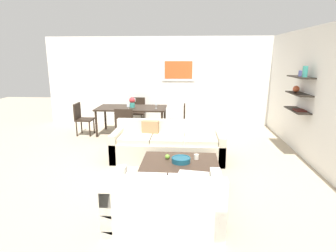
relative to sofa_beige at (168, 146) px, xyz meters
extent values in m
plane|color=tan|center=(-0.13, -0.34, -0.29)|extent=(18.00, 18.00, 0.00)
cube|color=silver|center=(0.17, 3.19, 1.06)|extent=(8.40, 0.06, 2.70)
cube|color=white|center=(0.09, 3.15, 1.41)|extent=(0.99, 0.02, 0.66)
cube|color=#E55926|center=(0.09, 3.13, 1.41)|extent=(0.84, 0.01, 0.53)
cube|color=silver|center=(2.90, 0.26, 1.06)|extent=(0.06, 8.20, 2.70)
cube|color=black|center=(2.73, 0.46, 1.41)|extent=(0.28, 0.90, 0.02)
cube|color=black|center=(2.73, 0.46, 1.06)|extent=(0.28, 0.90, 0.02)
cube|color=black|center=(2.73, 0.46, 0.71)|extent=(0.28, 0.90, 0.02)
cylinder|color=teal|center=(2.73, 0.26, 1.53)|extent=(0.10, 0.10, 0.22)
sphere|color=#D85933|center=(2.73, 0.64, 1.14)|extent=(0.14, 0.14, 0.14)
cylinder|color=#4C518C|center=(2.73, 0.51, 1.48)|extent=(0.07, 0.07, 0.12)
cube|color=#4C1E19|center=(2.73, 0.31, 0.74)|extent=(0.20, 0.28, 0.03)
cube|color=beige|center=(0.00, -0.04, -0.08)|extent=(2.29, 0.90, 0.42)
cube|color=beige|center=(0.00, 0.33, 0.31)|extent=(2.29, 0.16, 0.36)
cube|color=beige|center=(-1.07, -0.04, 0.01)|extent=(0.14, 0.90, 0.60)
cube|color=beige|center=(1.08, -0.04, 0.01)|extent=(0.14, 0.90, 0.60)
cube|color=beige|center=(-0.67, -0.08, 0.18)|extent=(0.65, 0.70, 0.10)
cube|color=beige|center=(0.00, -0.08, 0.18)|extent=(0.65, 0.70, 0.10)
cube|color=beige|center=(0.68, -0.08, 0.18)|extent=(0.65, 0.70, 0.10)
cube|color=#99724C|center=(-0.39, 0.15, 0.31)|extent=(0.37, 0.17, 0.36)
cube|color=silver|center=(0.14, -2.36, -0.08)|extent=(1.47, 0.90, 0.42)
cube|color=silver|center=(0.14, -2.73, 0.31)|extent=(1.47, 0.16, 0.36)
cube|color=silver|center=(0.81, -2.36, 0.01)|extent=(0.14, 0.90, 0.60)
cube|color=silver|center=(-0.53, -2.36, 0.01)|extent=(0.14, 0.90, 0.60)
cube|color=silver|center=(0.44, -2.32, 0.18)|extent=(0.58, 0.70, 0.10)
cube|color=silver|center=(-0.16, -2.32, 0.18)|extent=(0.58, 0.70, 0.10)
cube|color=white|center=(0.49, -2.55, 0.31)|extent=(0.37, 0.17, 0.36)
cube|color=#38281E|center=(0.29, -1.16, -0.10)|extent=(1.30, 1.01, 0.38)
cylinder|color=navy|center=(0.31, -1.18, 0.13)|extent=(0.32, 0.32, 0.08)
torus|color=navy|center=(0.31, -1.18, 0.17)|extent=(0.32, 0.32, 0.02)
cylinder|color=silver|center=(0.57, -1.01, 0.13)|extent=(0.08, 0.08, 0.09)
sphere|color=#669E2D|center=(0.07, -1.04, 0.13)|extent=(0.08, 0.08, 0.08)
cube|color=black|center=(-1.15, 1.95, 0.44)|extent=(1.88, 0.96, 0.04)
cylinder|color=black|center=(-2.03, 1.53, 0.06)|extent=(0.06, 0.06, 0.71)
cylinder|color=black|center=(-0.27, 1.53, 0.06)|extent=(0.06, 0.06, 0.71)
cylinder|color=black|center=(-2.03, 2.37, 0.06)|extent=(0.06, 0.06, 0.71)
cylinder|color=black|center=(-0.27, 2.37, 0.06)|extent=(0.06, 0.06, 0.71)
cube|color=black|center=(-1.15, 1.15, 0.14)|extent=(0.44, 0.44, 0.04)
cube|color=black|center=(-1.15, 0.95, 0.37)|extent=(0.44, 0.04, 0.43)
cylinder|color=black|center=(-0.97, 1.33, -0.09)|extent=(0.04, 0.04, 0.41)
cylinder|color=black|center=(-1.33, 1.33, -0.09)|extent=(0.04, 0.04, 0.41)
cylinder|color=black|center=(-0.97, 0.97, -0.09)|extent=(0.04, 0.04, 0.41)
cylinder|color=black|center=(-1.33, 0.97, -0.09)|extent=(0.04, 0.04, 0.41)
cube|color=black|center=(-1.15, 2.75, 0.14)|extent=(0.44, 0.44, 0.04)
cube|color=black|center=(-1.15, 2.95, 0.37)|extent=(0.44, 0.04, 0.43)
cylinder|color=black|center=(-1.33, 2.57, -0.09)|extent=(0.04, 0.04, 0.41)
cylinder|color=black|center=(-0.97, 2.57, -0.09)|extent=(0.04, 0.04, 0.41)
cylinder|color=black|center=(-1.33, 2.93, -0.09)|extent=(0.04, 0.04, 0.41)
cylinder|color=black|center=(-0.97, 2.93, -0.09)|extent=(0.04, 0.04, 0.41)
cube|color=black|center=(-2.41, 1.73, 0.14)|extent=(0.44, 0.44, 0.04)
cube|color=black|center=(-2.61, 1.73, 0.37)|extent=(0.04, 0.44, 0.43)
cylinder|color=black|center=(-2.23, 1.55, -0.09)|extent=(0.04, 0.04, 0.41)
cylinder|color=black|center=(-2.23, 1.91, -0.09)|extent=(0.04, 0.04, 0.41)
cylinder|color=black|center=(-2.59, 1.55, -0.09)|extent=(0.04, 0.04, 0.41)
cylinder|color=black|center=(-2.59, 1.91, -0.09)|extent=(0.04, 0.04, 0.41)
cube|color=black|center=(0.11, 1.73, 0.14)|extent=(0.44, 0.44, 0.04)
cube|color=black|center=(0.31, 1.73, 0.37)|extent=(0.04, 0.44, 0.43)
cylinder|color=black|center=(-0.07, 1.91, -0.09)|extent=(0.04, 0.04, 0.41)
cylinder|color=black|center=(-0.07, 1.55, -0.09)|extent=(0.04, 0.04, 0.41)
cylinder|color=black|center=(0.29, 1.91, -0.09)|extent=(0.04, 0.04, 0.41)
cylinder|color=black|center=(0.29, 1.55, -0.09)|extent=(0.04, 0.04, 0.41)
cylinder|color=silver|center=(-1.15, 1.53, 0.46)|extent=(0.06, 0.06, 0.01)
cylinder|color=silver|center=(-1.15, 1.53, 0.50)|extent=(0.01, 0.01, 0.08)
cylinder|color=silver|center=(-1.15, 1.53, 0.58)|extent=(0.08, 0.08, 0.07)
cylinder|color=silver|center=(-0.46, 1.83, 0.46)|extent=(0.06, 0.06, 0.01)
cylinder|color=silver|center=(-0.46, 1.83, 0.51)|extent=(0.01, 0.01, 0.09)
cylinder|color=silver|center=(-0.46, 1.83, 0.59)|extent=(0.07, 0.07, 0.07)
cylinder|color=silver|center=(-1.15, 2.37, 0.46)|extent=(0.06, 0.06, 0.01)
cylinder|color=silver|center=(-1.15, 2.37, 0.51)|extent=(0.01, 0.01, 0.09)
cylinder|color=silver|center=(-1.15, 2.37, 0.60)|extent=(0.07, 0.07, 0.09)
cylinder|color=teal|center=(-1.12, 1.93, 0.53)|extent=(0.14, 0.14, 0.14)
sphere|color=red|center=(-1.12, 1.93, 0.66)|extent=(0.16, 0.16, 0.16)
camera|label=1|loc=(0.42, -5.73, 1.84)|focal=30.61mm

